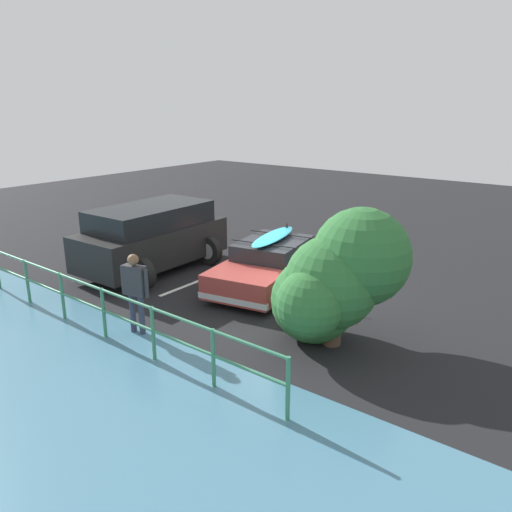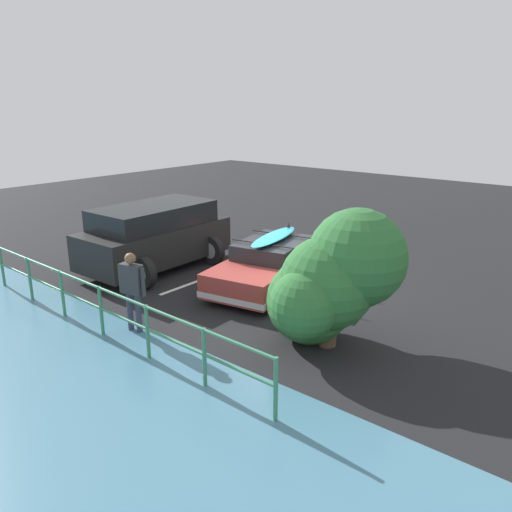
{
  "view_description": "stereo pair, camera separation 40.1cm",
  "coord_description": "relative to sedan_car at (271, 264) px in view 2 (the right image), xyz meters",
  "views": [
    {
      "loc": [
        -6.4,
        9.87,
        4.57
      ],
      "look_at": [
        0.79,
        0.48,
        0.95
      ],
      "focal_mm": 35.0,
      "sensor_mm": 36.0,
      "label": 1
    },
    {
      "loc": [
        -6.71,
        9.62,
        4.57
      ],
      "look_at": [
        0.79,
        0.48,
        0.95
      ],
      "focal_mm": 35.0,
      "sensor_mm": 36.0,
      "label": 2
    }
  ],
  "objects": [
    {
      "name": "sedan_car",
      "position": [
        0.0,
        0.0,
        0.0
      ],
      "size": [
        2.87,
        4.38,
        1.47
      ],
      "color": "#9E3833",
      "rests_on": "ground"
    },
    {
      "name": "person_bystander",
      "position": [
        0.52,
        3.99,
        0.44
      ],
      "size": [
        0.65,
        0.29,
        1.7
      ],
      "color": "#33384C",
      "rests_on": "ground"
    },
    {
      "name": "suv_car",
      "position": [
        3.43,
        0.98,
        0.39
      ],
      "size": [
        2.9,
        4.53,
        1.86
      ],
      "color": "black",
      "rests_on": "ground"
    },
    {
      "name": "parking_stripe",
      "position": [
        1.71,
        0.04,
        -0.58
      ],
      "size": [
        0.12,
        4.59,
        0.0
      ],
      "primitive_type": "cube",
      "rotation": [
        0.0,
        0.0,
        1.57
      ],
      "color": "silver",
      "rests_on": "ground"
    },
    {
      "name": "railing_fence",
      "position": [
        0.88,
        4.53,
        0.12
      ],
      "size": [
        9.11,
        0.21,
        1.06
      ],
      "color": "#387F5B",
      "rests_on": "ground"
    },
    {
      "name": "bush_near_left",
      "position": [
        -2.9,
        1.89,
        0.72
      ],
      "size": [
        2.55,
        2.73,
        2.75
      ],
      "color": "#4C3828",
      "rests_on": "ground"
    },
    {
      "name": "ground_plane",
      "position": [
        -0.8,
        0.15,
        -0.59
      ],
      "size": [
        44.0,
        44.0,
        0.02
      ],
      "primitive_type": "cube",
      "color": "black",
      "rests_on": "ground"
    }
  ]
}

